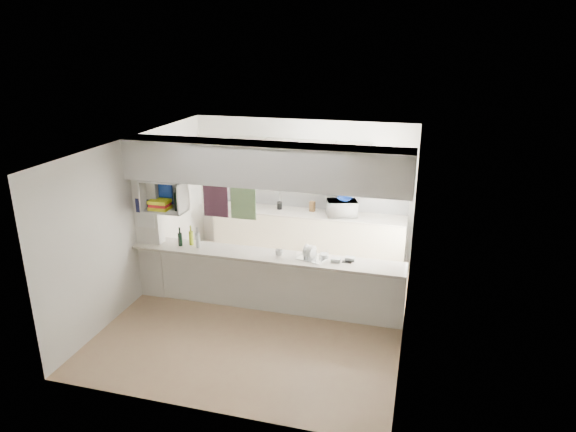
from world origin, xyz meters
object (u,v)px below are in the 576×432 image
(microwave, at_px, (342,208))
(dish_rack, at_px, (312,253))
(wine_bottles, at_px, (190,239))
(bowl, at_px, (345,199))

(microwave, distance_m, dish_rack, 2.03)
(microwave, bearing_deg, wine_bottles, 26.63)
(dish_rack, height_order, wine_bottles, wine_bottles)
(bowl, relative_size, wine_bottles, 0.72)
(bowl, distance_m, dish_rack, 2.05)
(bowl, distance_m, wine_bottles, 2.93)
(dish_rack, relative_size, wine_bottles, 1.27)
(bowl, bearing_deg, dish_rack, -94.25)
(dish_rack, bearing_deg, wine_bottles, -162.74)
(microwave, height_order, wine_bottles, wine_bottles)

